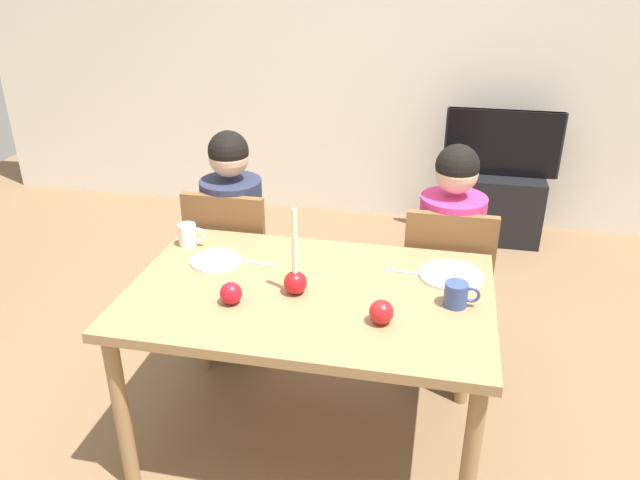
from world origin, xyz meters
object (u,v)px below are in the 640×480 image
Objects in this scene: tv_stand at (494,206)px; apple_by_left_plate at (381,312)px; dining_table at (310,308)px; chair_left at (233,261)px; mug_right at (457,294)px; mug_left at (188,235)px; candle_centerpiece at (295,277)px; person_right_child at (447,268)px; apple_near_candle at (231,293)px; plate_right at (451,275)px; tv at (503,143)px; chair_right at (446,282)px; person_left_child at (235,248)px; plate_left at (216,261)px.

tv_stand is 7.27× the size of apple_by_left_plate.
dining_table is 1.56× the size of chair_left.
mug_left is at bearing 166.86° from mug_right.
apple_by_left_plate is (0.30, -0.17, 0.13)m from dining_table.
chair_left is 2.57× the size of candle_centerpiece.
dining_table is 0.83m from person_right_child.
apple_near_candle is at bearing -169.11° from mug_right.
chair_left reaches higher than plate_right.
person_right_child reaches higher than tv.
chair_right is 0.77× the size of person_right_child.
mug_right is at bearing -30.35° from person_left_child.
person_left_child is 2.17m from tv.
chair_right is at bearing -100.90° from tv_stand.
tv_stand is 4.87× the size of mug_right.
apple_near_candle is at bearing -150.65° from candle_centerpiece.
mug_left is 0.55m from apple_near_candle.
person_left_child is 5.52× the size of plate_left.
tv_stand is 2.75m from apple_near_candle.
plate_left is (0.10, -0.46, 0.24)m from chair_left.
candle_centerpiece is 1.36× the size of plate_right.
tv reaches higher than plate_right.
tv is 2.70m from apple_near_candle.
chair_right is 1.13m from apple_near_candle.
mug_right is (-0.30, -2.30, 0.09)m from tv.
tv_stand is at bearing 81.35° from plate_right.
apple_near_candle is at bearing -70.45° from chair_left.
chair_right is 10.74× the size of apple_near_candle.
candle_centerpiece is 0.37m from apple_by_left_plate.
dining_table is at bearing -50.25° from person_left_child.
person_right_child reaches higher than apple_near_candle.
person_left_child is 2.19m from tv_stand.
person_right_child is 0.92m from candle_centerpiece.
candle_centerpiece is at bearing -54.19° from person_left_child.
chair_left is at bearing 131.22° from dining_table.
chair_right reaches higher than plate_right.
apple_by_left_plate is (-0.26, -0.18, -0.00)m from mug_right.
candle_centerpiece reaches higher than apple_near_candle.
tv is at bearing 59.17° from plate_left.
tv is at bearing 68.96° from candle_centerpiece.
chair_left is 0.77× the size of person_right_child.
mug_right is (0.03, -0.64, 0.23)m from person_right_child.
apple_near_candle is (0.27, -0.79, 0.22)m from person_left_child.
apple_by_left_plate is at bearing -102.61° from tv.
plate_left reaches higher than dining_table.
apple_near_candle is at bearing -51.14° from mug_left.
person_right_child reaches higher than apple_by_left_plate.
person_left_child is at bearing -129.77° from tv.
person_right_child is 1.70m from tv.
mug_left is (-0.07, -0.33, 0.29)m from chair_left.
person_right_child is 8.91× the size of mug_right.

